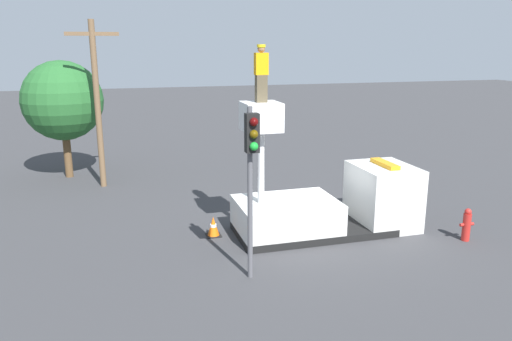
% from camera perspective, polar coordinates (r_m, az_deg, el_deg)
% --- Properties ---
extents(ground_plane, '(120.00, 120.00, 0.00)m').
position_cam_1_polar(ground_plane, '(17.32, 6.48, -7.02)').
color(ground_plane, '#38383A').
extents(bucket_truck, '(6.22, 2.43, 4.50)m').
position_cam_1_polar(bucket_truck, '(17.23, 8.43, -3.90)').
color(bucket_truck, black).
rests_on(bucket_truck, ground).
extents(worker, '(0.40, 0.26, 1.75)m').
position_cam_1_polar(worker, '(15.54, 0.60, 11.03)').
color(worker, brown).
rests_on(worker, bucket_truck).
extents(traffic_light_pole, '(0.34, 0.57, 4.73)m').
position_cam_1_polar(traffic_light_pole, '(12.85, -0.53, 1.18)').
color(traffic_light_pole, '#515156').
rests_on(traffic_light_pole, ground).
extents(fire_hydrant, '(0.50, 0.26, 1.10)m').
position_cam_1_polar(fire_hydrant, '(17.73, 22.94, -5.74)').
color(fire_hydrant, '#B2231E').
rests_on(fire_hydrant, ground).
extents(traffic_cone_rear, '(0.49, 0.49, 0.67)m').
position_cam_1_polar(traffic_cone_rear, '(16.86, -4.90, -6.43)').
color(traffic_cone_rear, black).
rests_on(traffic_cone_rear, ground).
extents(tree_left_bg, '(3.72, 3.72, 5.54)m').
position_cam_1_polar(tree_left_bg, '(25.20, -21.24, 7.43)').
color(tree_left_bg, brown).
rests_on(tree_left_bg, ground).
extents(utility_pole, '(2.20, 0.26, 7.27)m').
position_cam_1_polar(utility_pole, '(22.91, -17.72, 7.82)').
color(utility_pole, brown).
rests_on(utility_pole, ground).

